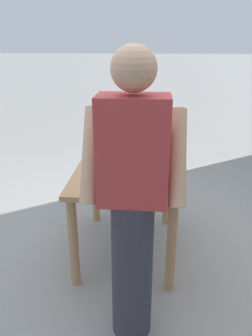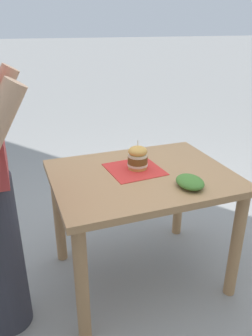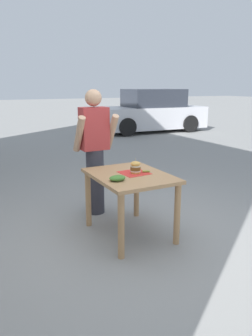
% 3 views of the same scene
% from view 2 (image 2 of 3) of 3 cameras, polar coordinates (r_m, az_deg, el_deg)
% --- Properties ---
extents(ground_plane, '(80.00, 80.00, 0.00)m').
position_cam_2_polar(ground_plane, '(2.33, 2.43, -17.87)').
color(ground_plane, gray).
extents(patio_table, '(0.81, 1.04, 0.75)m').
position_cam_2_polar(patio_table, '(1.97, 2.74, -4.34)').
color(patio_table, tan).
rests_on(patio_table, ground).
extents(serving_paper, '(0.33, 0.33, 0.00)m').
position_cam_2_polar(serving_paper, '(1.96, 1.46, -0.22)').
color(serving_paper, red).
rests_on(serving_paper, patio_table).
extents(sandwich, '(0.12, 0.12, 0.18)m').
position_cam_2_polar(sandwich, '(1.94, 1.97, 1.85)').
color(sandwich, gold).
rests_on(sandwich, serving_paper).
extents(pickle_spear, '(0.09, 0.06, 0.02)m').
position_cam_2_polar(pickle_spear, '(2.08, 1.53, 1.69)').
color(pickle_spear, '#8EA83D').
rests_on(pickle_spear, serving_paper).
extents(side_salad, '(0.18, 0.14, 0.06)m').
position_cam_2_polar(side_salad, '(1.78, 11.08, -2.39)').
color(side_salad, '#477F33').
rests_on(side_salad, patio_table).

